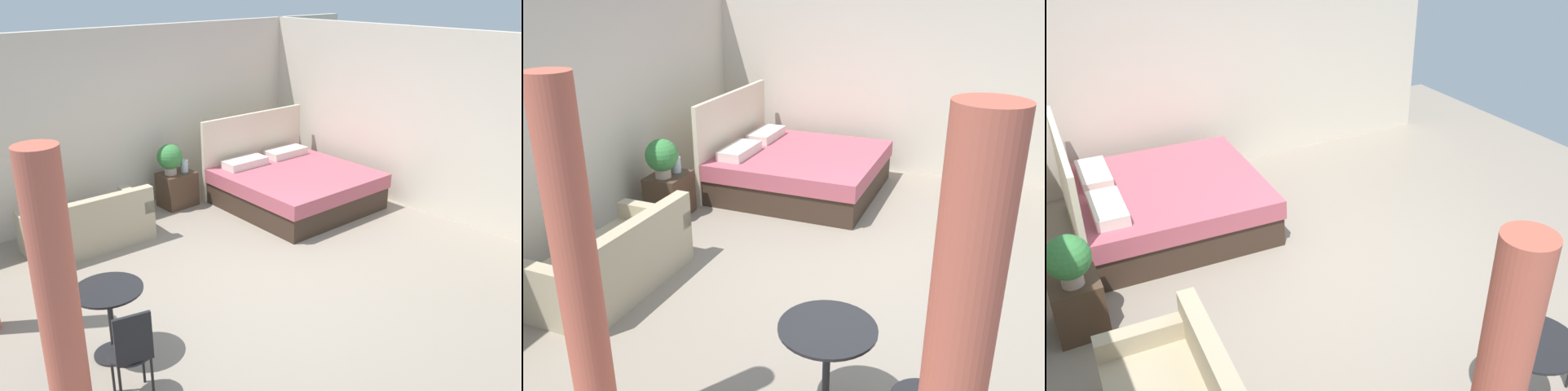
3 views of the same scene
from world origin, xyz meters
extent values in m
cube|color=gray|center=(0.00, 0.00, -0.01)|extent=(9.21, 9.11, 0.02)
cube|color=beige|center=(0.00, 3.05, 1.33)|extent=(9.21, 0.12, 2.66)
cube|color=beige|center=(3.10, 0.00, 1.33)|extent=(0.12, 6.11, 2.66)
cube|color=#38281E|center=(1.78, 1.28, 0.17)|extent=(2.03, 2.05, 0.34)
cube|color=#B25160|center=(1.78, 1.28, 0.44)|extent=(2.07, 2.09, 0.21)
cube|color=beige|center=(1.82, 2.30, 0.64)|extent=(2.01, 0.14, 1.28)
cube|color=silver|center=(1.38, 2.01, 0.61)|extent=(0.72, 0.35, 0.12)
cube|color=silver|center=(2.24, 1.97, 0.61)|extent=(0.72, 0.35, 0.12)
cube|color=tan|center=(-1.21, 2.17, 0.19)|extent=(1.60, 0.88, 0.38)
cube|color=tan|center=(-1.23, 1.84, 0.56)|extent=(1.57, 0.22, 0.36)
cube|color=tan|center=(-0.50, 2.13, 0.46)|extent=(0.18, 0.81, 0.17)
cube|color=tan|center=(-1.92, 2.21, 0.46)|extent=(0.18, 0.81, 0.17)
cube|color=#473323|center=(0.45, 2.52, 0.26)|extent=(0.52, 0.42, 0.53)
cylinder|color=tan|center=(0.35, 2.53, 0.58)|extent=(0.18, 0.18, 0.11)
sphere|color=#387F3D|center=(0.35, 2.53, 0.80)|extent=(0.38, 0.38, 0.38)
cylinder|color=silver|center=(0.57, 2.48, 0.62)|extent=(0.12, 0.12, 0.19)
cylinder|color=black|center=(-2.13, -0.16, 0.01)|extent=(0.38, 0.38, 0.02)
cylinder|color=black|center=(-2.13, -0.16, 0.34)|extent=(0.05, 0.05, 0.68)
cylinder|color=black|center=(-2.13, -0.16, 0.69)|extent=(0.63, 0.63, 0.02)
cylinder|color=black|center=(-2.13, -0.68, 0.22)|extent=(0.02, 0.02, 0.43)
cylinder|color=black|center=(-2.38, -0.62, 0.22)|extent=(0.02, 0.02, 0.43)
cylinder|color=black|center=(-2.19, -0.94, 0.22)|extent=(0.02, 0.02, 0.43)
cylinder|color=black|center=(-2.45, -0.87, 0.22)|extent=(0.02, 0.02, 0.43)
cylinder|color=black|center=(-2.29, -0.78, 0.44)|extent=(0.46, 0.46, 0.02)
cube|color=black|center=(-2.33, -0.93, 0.67)|extent=(0.30, 0.10, 0.43)
cylinder|color=#C15B47|center=(-2.85, -0.92, 1.16)|extent=(0.29, 0.29, 2.32)
camera|label=1|loc=(-4.07, -4.29, 3.27)|focal=38.78mm
camera|label=2|loc=(-4.96, -0.89, 2.74)|focal=38.40mm
camera|label=3|loc=(-4.15, 2.75, 3.55)|focal=41.09mm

